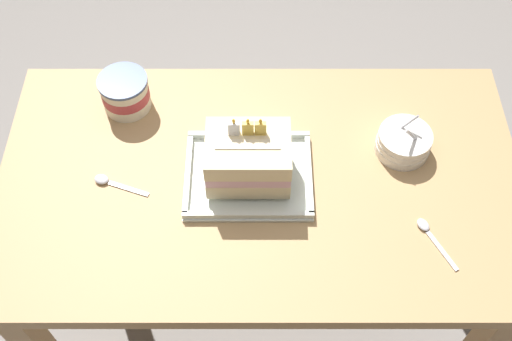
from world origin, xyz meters
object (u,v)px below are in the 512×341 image
Objects in this scene: birthday_cake at (250,156)px; ice_cream_tub at (127,92)px; serving_spoon_near_tray at (430,232)px; bowl_stack at (406,143)px; foil_tray at (250,175)px; serving_spoon_by_bowls at (109,181)px.

birthday_cake reaches higher than ice_cream_tub.
birthday_cake is at bearing -35.62° from ice_cream_tub.
birthday_cake is at bearing 159.61° from serving_spoon_near_tray.
foil_tray is at bearing -167.73° from bowl_stack.
serving_spoon_near_tray is (0.40, -0.15, -0.00)m from foil_tray.
birthday_cake is 0.34m from serving_spoon_by_bowls.
serving_spoon_by_bowls is (-0.72, 0.13, 0.00)m from serving_spoon_near_tray.
serving_spoon_near_tray is 0.98× the size of serving_spoon_by_bowls.
serving_spoon_by_bowls is at bearing 169.71° from serving_spoon_near_tray.
birthday_cake reaches higher than serving_spoon_by_bowls.
ice_cream_tub is (-0.31, 0.22, 0.04)m from foil_tray.
bowl_stack reaches higher than serving_spoon_near_tray.
ice_cream_tub is at bearing 144.36° from foil_tray.
serving_spoon_near_tray is (0.70, -0.37, -0.04)m from ice_cream_tub.
ice_cream_tub reaches higher than serving_spoon_by_bowls.
foil_tray is at bearing -35.64° from ice_cream_tub.
serving_spoon_near_tray is at bearing -20.37° from foil_tray.
ice_cream_tub is 0.91× the size of serving_spoon_by_bowls.
ice_cream_tub is 0.93× the size of serving_spoon_near_tray.
ice_cream_tub is 0.79m from serving_spoon_near_tray.
ice_cream_tub is at bearing 84.72° from serving_spoon_by_bowls.
serving_spoon_near_tray is at bearing -20.39° from birthday_cake.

